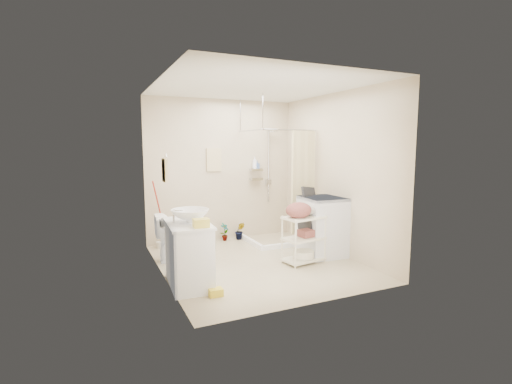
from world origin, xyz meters
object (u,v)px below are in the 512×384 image
toilet (179,237)px  laundry_rack (304,235)px  washing_machine (323,226)px  vanity (189,254)px

toilet → laundry_rack: size_ratio=0.85×
toilet → washing_machine: bearing=-102.3°
vanity → toilet: size_ratio=1.27×
vanity → laundry_rack: laundry_rack is taller
vanity → toilet: (0.12, 1.07, -0.04)m
toilet → washing_machine: washing_machine is taller
washing_machine → laundry_rack: 0.54m
washing_machine → laundry_rack: washing_machine is taller
toilet → laundry_rack: 1.91m
vanity → washing_machine: bearing=13.5°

